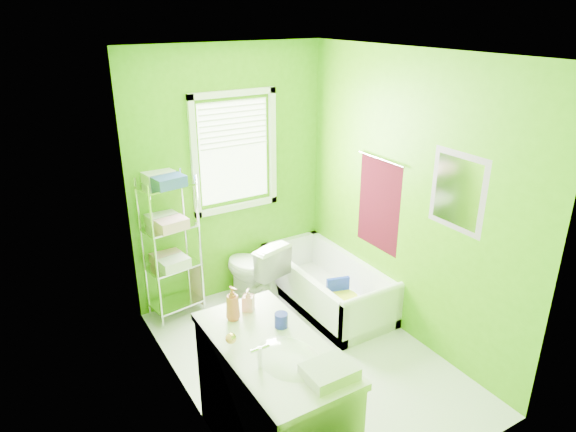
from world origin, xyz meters
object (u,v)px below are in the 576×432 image
bathtub (327,290)px  vanity (274,399)px  toilet (254,270)px  wire_shelf_unit (170,232)px

bathtub → vanity: 2.06m
toilet → vanity: vanity is taller
bathtub → wire_shelf_unit: (-1.42, 0.62, 0.75)m
bathtub → toilet: bearing=145.5°
vanity → wire_shelf_unit: bearing=89.2°
wire_shelf_unit → bathtub: bearing=-23.7°
bathtub → wire_shelf_unit: bearing=156.3°
bathtub → toilet: 0.79m
toilet → wire_shelf_unit: wire_shelf_unit is taller
bathtub → wire_shelf_unit: wire_shelf_unit is taller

